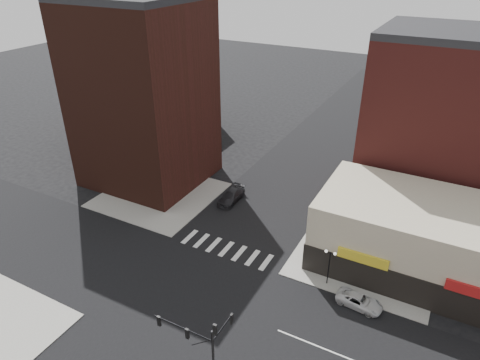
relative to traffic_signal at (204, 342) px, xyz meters
The scene contains 13 objects.
ground 11.76m from the traffic_signal, 132.74° to the left, with size 240.00×240.00×0.00m, color black.
road_ew 11.76m from the traffic_signal, 132.74° to the left, with size 200.00×14.00×0.02m, color black.
road_ns 11.76m from the traffic_signal, 132.74° to the left, with size 14.00×200.00×0.02m, color black.
sidewalk_nw 31.55m from the traffic_signal, 134.23° to the left, with size 15.00×15.00×0.12m, color gray.
sidewalk_ne 23.99m from the traffic_signal, 71.98° to the left, with size 15.00×15.00×0.12m, color gray.
building_nw 37.93m from the traffic_signal, 134.90° to the left, with size 16.00×15.00×25.00m, color #391A12.
building_nw_low 57.36m from the traffic_signal, 133.17° to the left, with size 20.00×18.00×12.00m, color #391A12.
building_ne_midrise 39.60m from the traffic_signal, 72.51° to the left, with size 18.00×15.00×22.00m, color maroon.
building_ne_row 26.71m from the traffic_signal, 58.92° to the left, with size 24.20×12.20×8.00m.
traffic_signal is the anchor object (origin of this frame).
street_lamp_ne 16.62m from the traffic_signal, 73.25° to the left, with size 1.22×0.32×4.16m.
white_suv 17.21m from the traffic_signal, 59.39° to the left, with size 2.05×4.46×1.24m, color silver.
dark_sedan_north 28.69m from the traffic_signal, 115.07° to the left, with size 2.13×5.23×1.52m, color black.
Camera 1 is at (19.94, -26.07, 30.69)m, focal length 32.00 mm.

